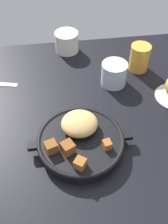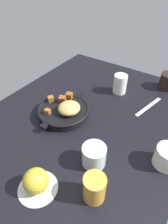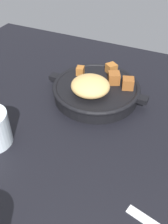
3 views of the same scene
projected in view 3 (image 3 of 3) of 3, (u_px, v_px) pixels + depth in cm
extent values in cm
cube|color=black|center=(89.00, 124.00, 61.37)|extent=(108.04, 81.47, 2.40)
cylinder|color=black|center=(96.00, 91.00, 66.54)|extent=(21.49, 21.49, 3.42)
torus|color=black|center=(96.00, 87.00, 65.61)|extent=(22.27, 22.27, 1.20)
cube|color=black|center=(55.00, 77.00, 69.57)|extent=(2.64, 2.40, 1.20)
cube|color=black|center=(142.00, 99.00, 61.96)|extent=(2.64, 2.40, 1.20)
ellipsoid|color=tan|center=(90.00, 86.00, 61.75)|extent=(9.42, 9.01, 4.17)
cube|color=brown|center=(114.00, 78.00, 65.60)|extent=(3.85, 3.88, 2.85)
cube|color=#935623|center=(80.00, 71.00, 68.95)|extent=(2.33, 2.54, 2.18)
cube|color=#935623|center=(111.00, 68.00, 69.69)|extent=(3.43, 3.44, 2.44)
cube|color=brown|center=(128.00, 83.00, 63.82)|extent=(3.47, 3.40, 2.77)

